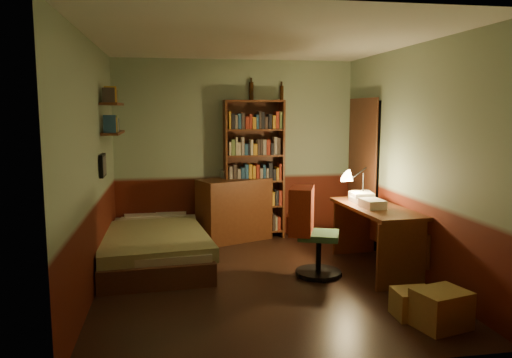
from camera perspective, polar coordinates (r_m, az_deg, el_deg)
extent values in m
cube|color=black|center=(5.69, 0.44, -11.49)|extent=(3.50, 4.00, 0.02)
cube|color=silver|center=(5.42, 0.47, 15.65)|extent=(3.50, 4.00, 0.02)
cube|color=gray|center=(7.38, -2.35, 3.40)|extent=(3.50, 0.02, 2.60)
cube|color=gray|center=(5.37, -18.35, 1.31)|extent=(0.02, 4.00, 2.60)
cube|color=gray|center=(5.97, 17.33, 1.97)|extent=(0.02, 4.00, 2.60)
cube|color=gray|center=(3.46, 6.43, -1.81)|extent=(3.50, 0.02, 2.60)
cube|color=black|center=(7.16, 12.21, 0.68)|extent=(0.06, 0.90, 2.00)
cube|color=#412114|center=(7.15, 11.95, 0.67)|extent=(0.02, 0.98, 2.08)
cube|color=#888B53|center=(6.43, -11.67, -6.14)|extent=(1.36, 2.35, 0.67)
cube|color=#522813|center=(7.25, -2.53, -3.49)|extent=(1.12, 0.85, 0.90)
cube|color=#B2B2B7|center=(7.28, -3.12, 0.61)|extent=(0.25, 0.21, 0.12)
cube|color=#522813|center=(7.29, -0.24, 1.05)|extent=(0.87, 0.30, 2.02)
cylinder|color=black|center=(7.34, -0.55, 10.01)|extent=(0.08, 0.08, 0.26)
cylinder|color=black|center=(7.43, 2.95, 9.79)|extent=(0.06, 0.06, 0.21)
cube|color=#522813|center=(6.09, 13.43, -6.57)|extent=(0.68, 1.45, 0.76)
cube|color=silver|center=(6.26, 12.09, -2.01)|extent=(0.26, 0.33, 0.12)
cone|color=black|center=(6.29, 12.18, 0.41)|extent=(0.24, 0.24, 0.64)
cube|color=#305736|center=(5.73, 7.20, -6.40)|extent=(0.59, 0.55, 0.94)
cube|color=#A4301A|center=(5.73, 8.69, 1.09)|extent=(0.27, 0.46, 0.53)
cube|color=#522813|center=(6.42, -15.98, 5.11)|extent=(0.20, 0.90, 0.03)
cube|color=#522813|center=(6.42, -16.10, 8.23)|extent=(0.20, 0.90, 0.03)
cube|color=black|center=(5.96, -17.12, 1.49)|extent=(0.04, 0.32, 0.26)
cube|color=olive|center=(4.76, 20.38, -13.74)|extent=(0.51, 0.45, 0.33)
cube|color=olive|center=(4.91, 17.57, -13.39)|extent=(0.36, 0.30, 0.25)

